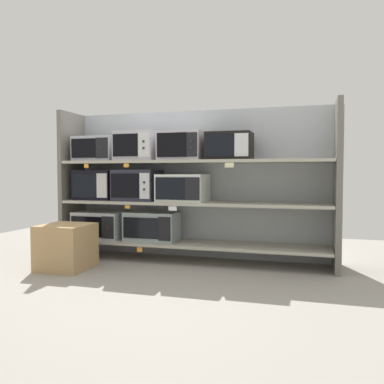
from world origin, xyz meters
name	(u,v)px	position (x,y,z in m)	size (l,w,h in m)	color
ground	(158,288)	(0.00, -1.00, -0.01)	(6.82, 6.00, 0.02)	gray
back_panel	(199,184)	(0.00, 0.26, 0.81)	(3.02, 0.04, 1.62)	#9EA3A8
upright_left	(72,184)	(-1.44, 0.00, 0.81)	(0.05, 0.49, 1.62)	#68645B
upright_right	(337,186)	(1.44, 0.00, 0.81)	(0.05, 0.49, 1.62)	#68645B
shelf_0	(192,244)	(0.00, 0.00, 0.19)	(2.82, 0.49, 0.03)	#ADA899
microwave_0	(101,225)	(-1.08, 0.00, 0.35)	(0.54, 0.40, 0.30)	#B9BEC1
microwave_1	(152,226)	(-0.45, 0.00, 0.36)	(0.56, 0.34, 0.31)	#98A7A8
price_tag_0	(90,247)	(-1.07, -0.25, 0.15)	(0.07, 0.00, 0.04)	white
price_tag_1	(140,250)	(-0.49, -0.25, 0.14)	(0.06, 0.00, 0.05)	orange
shelf_1	(192,203)	(0.00, 0.00, 0.62)	(2.82, 0.49, 0.03)	#ADA899
microwave_2	(97,185)	(-1.12, 0.00, 0.80)	(0.45, 0.33, 0.33)	black
microwave_3	(138,185)	(-0.62, 0.00, 0.80)	(0.46, 0.42, 0.33)	#282838
microwave_4	(183,188)	(-0.10, 0.00, 0.78)	(0.49, 0.43, 0.29)	silver
price_tag_2	(127,207)	(-0.63, -0.25, 0.58)	(0.05, 0.00, 0.03)	orange
price_tag_3	(173,209)	(-0.13, -0.25, 0.58)	(0.09, 0.00, 0.04)	white
shelf_2	(192,162)	(0.00, 0.00, 1.05)	(2.82, 0.49, 0.03)	#ADA899
microwave_5	(97,149)	(-1.11, 0.00, 1.20)	(0.47, 0.35, 0.27)	#B1B3BB
microwave_6	(138,146)	(-0.61, 0.00, 1.22)	(0.44, 0.41, 0.31)	#BAB6BF
microwave_7	(182,146)	(-0.11, 0.00, 1.22)	(0.45, 0.40, 0.30)	#BEB6BE
microwave_8	(229,146)	(0.40, 0.00, 1.21)	(0.45, 0.36, 0.28)	black
price_tag_4	(86,166)	(-1.10, -0.25, 1.01)	(0.05, 0.00, 0.04)	orange
price_tag_5	(126,165)	(-0.63, -0.25, 1.01)	(0.06, 0.00, 0.04)	orange
price_tag_6	(229,165)	(0.44, -0.25, 1.01)	(0.09, 0.00, 0.05)	beige
shipping_carton	(66,247)	(-1.08, -0.67, 0.22)	(0.46, 0.46, 0.44)	tan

